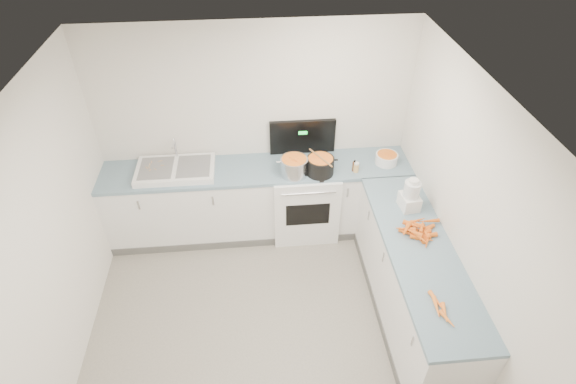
{
  "coord_description": "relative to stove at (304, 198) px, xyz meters",
  "views": [
    {
      "loc": [
        -0.03,
        -2.43,
        3.91
      ],
      "look_at": [
        0.3,
        1.1,
        1.05
      ],
      "focal_mm": 28.0,
      "sensor_mm": 36.0,
      "label": 1
    }
  ],
  "objects": [
    {
      "name": "floor",
      "position": [
        -0.55,
        -1.69,
        -0.47
      ],
      "size": [
        3.5,
        4.0,
        0.0
      ],
      "primitive_type": null,
      "color": "gray",
      "rests_on": "ground"
    },
    {
      "name": "ceiling",
      "position": [
        -0.55,
        -1.69,
        2.03
      ],
      "size": [
        3.5,
        4.0,
        0.0
      ],
      "primitive_type": null,
      "rotation": [
        3.14,
        0.0,
        0.0
      ],
      "color": "silver",
      "rests_on": "ground"
    },
    {
      "name": "wall_back",
      "position": [
        -0.55,
        0.31,
        0.78
      ],
      "size": [
        3.5,
        0.0,
        2.5
      ],
      "primitive_type": null,
      "rotation": [
        1.57,
        0.0,
        0.0
      ],
      "color": "silver",
      "rests_on": "ground"
    },
    {
      "name": "wall_left",
      "position": [
        -2.3,
        -1.69,
        0.78
      ],
      "size": [
        0.0,
        4.0,
        2.5
      ],
      "primitive_type": null,
      "rotation": [
        1.57,
        0.0,
        1.57
      ],
      "color": "silver",
      "rests_on": "ground"
    },
    {
      "name": "wall_right",
      "position": [
        1.2,
        -1.69,
        0.78
      ],
      "size": [
        0.0,
        4.0,
        2.5
      ],
      "primitive_type": null,
      "rotation": [
        1.57,
        0.0,
        -1.57
      ],
      "color": "silver",
      "rests_on": "ground"
    },
    {
      "name": "counter_back",
      "position": [
        -0.55,
        0.01,
        -0.0
      ],
      "size": [
        3.5,
        0.62,
        0.94
      ],
      "color": "white",
      "rests_on": "ground"
    },
    {
      "name": "counter_right",
      "position": [
        0.9,
        -1.39,
        -0.0
      ],
      "size": [
        0.62,
        2.2,
        0.94
      ],
      "color": "white",
      "rests_on": "ground"
    },
    {
      "name": "stove",
      "position": [
        0.0,
        0.0,
        0.0
      ],
      "size": [
        0.76,
        0.65,
        1.36
      ],
      "color": "white",
      "rests_on": "ground"
    },
    {
      "name": "sink",
      "position": [
        -1.45,
        0.02,
        0.5
      ],
      "size": [
        0.86,
        0.52,
        0.31
      ],
      "color": "white",
      "rests_on": "counter_back"
    },
    {
      "name": "steel_pot",
      "position": [
        -0.14,
        -0.14,
        0.56
      ],
      "size": [
        0.35,
        0.35,
        0.22
      ],
      "primitive_type": "cylinder",
      "rotation": [
        0.0,
        0.0,
        0.17
      ],
      "color": "silver",
      "rests_on": "stove"
    },
    {
      "name": "black_pot",
      "position": [
        0.15,
        -0.15,
        0.55
      ],
      "size": [
        0.32,
        0.32,
        0.22
      ],
      "primitive_type": "cylinder",
      "rotation": [
        0.0,
        0.0,
        -0.04
      ],
      "color": "black",
      "rests_on": "stove"
    },
    {
      "name": "wooden_spoon",
      "position": [
        0.15,
        -0.15,
        0.67
      ],
      "size": [
        0.21,
        0.36,
        0.02
      ],
      "primitive_type": "cylinder",
      "rotation": [
        1.57,
        0.0,
        0.5
      ],
      "color": "#AD7A47",
      "rests_on": "black_pot"
    },
    {
      "name": "mixing_bowl",
      "position": [
        0.93,
        -0.02,
        0.52
      ],
      "size": [
        0.33,
        0.33,
        0.12
      ],
      "primitive_type": "cylinder",
      "rotation": [
        0.0,
        0.0,
        0.38
      ],
      "color": "white",
      "rests_on": "counter_back"
    },
    {
      "name": "extract_bottle",
      "position": [
        0.53,
        -0.14,
        0.52
      ],
      "size": [
        0.05,
        0.05,
        0.11
      ],
      "primitive_type": "cylinder",
      "color": "#593319",
      "rests_on": "counter_back"
    },
    {
      "name": "spice_jar",
      "position": [
        0.55,
        -0.16,
        0.52
      ],
      "size": [
        0.06,
        0.06,
        0.1
      ],
      "primitive_type": "cylinder",
      "color": "#E5B266",
      "rests_on": "counter_back"
    },
    {
      "name": "food_processor",
      "position": [
        0.95,
        -0.81,
        0.62
      ],
      "size": [
        0.19,
        0.23,
        0.35
      ],
      "color": "white",
      "rests_on": "counter_right"
    },
    {
      "name": "carrot_pile",
      "position": [
        0.92,
        -1.19,
        0.5
      ],
      "size": [
        0.46,
        0.37,
        0.09
      ],
      "color": "orange",
      "rests_on": "counter_right"
    },
    {
      "name": "peeled_carrots",
      "position": [
        0.83,
        -2.06,
        0.49
      ],
      "size": [
        0.12,
        0.36,
        0.04
      ],
      "color": "orange",
      "rests_on": "counter_right"
    },
    {
      "name": "peelings",
      "position": [
        -1.7,
        0.04,
        0.54
      ],
      "size": [
        0.2,
        0.21,
        0.01
      ],
      "color": "tan",
      "rests_on": "sink"
    }
  ]
}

